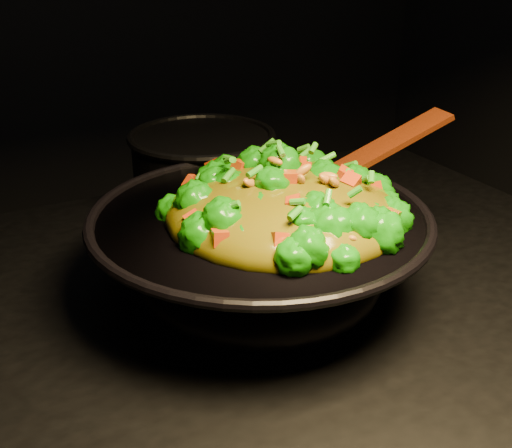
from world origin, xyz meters
TOP-DOWN VIEW (x-y plane):
  - wok at (0.05, 0.02)m, footprint 0.51×0.51m
  - stir_fry at (0.08, 0.01)m, footprint 0.33×0.33m
  - spatula at (0.19, 0.03)m, footprint 0.26×0.07m
  - back_pot at (0.10, 0.32)m, footprint 0.28×0.28m

SIDE VIEW (x-z plane):
  - wok at x=0.05m, z-range 0.90..1.01m
  - back_pot at x=0.10m, z-range 0.90..1.03m
  - spatula at x=0.19m, z-range 1.00..1.11m
  - stir_fry at x=0.08m, z-range 1.01..1.11m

